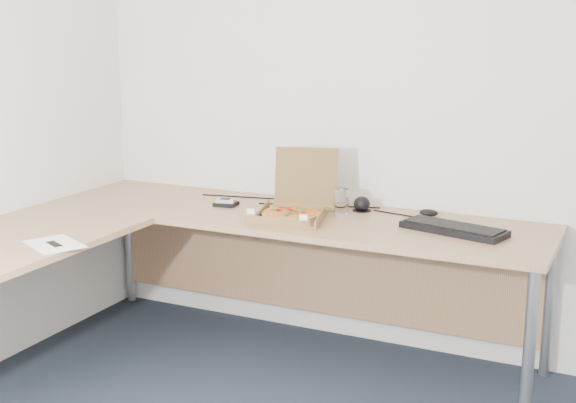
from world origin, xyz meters
The scene contains 11 objects.
room_shell centered at (0.00, 0.00, 1.25)m, with size 3.50×3.50×2.50m, color silver, non-canonical shape.
desk centered at (-0.82, 0.97, 0.70)m, with size 2.50×2.20×0.73m.
pizza_box centered at (-0.45, 1.32, 0.77)m, with size 0.31×0.36×0.31m.
drinking_glass centered at (-0.27, 1.50, 0.79)m, with size 0.07×0.07×0.12m, color white.
keyboard centered at (0.31, 1.40, 0.74)m, with size 0.46×0.16×0.03m, color black.
mouse centered at (0.13, 1.64, 0.75)m, with size 0.09×0.06×0.03m, color black.
wallet centered at (-0.86, 1.41, 0.74)m, with size 0.11×0.09×0.02m, color black.
phone centered at (-0.86, 1.41, 0.76)m, with size 0.10×0.05×0.02m, color #B2B5BA.
paper_sheet centered at (-1.16, 0.49, 0.73)m, with size 0.26×0.19×0.00m, color white.
dome_speaker centered at (-0.20, 1.61, 0.77)m, with size 0.09×0.09×0.08m, color black.
cable_bundle centered at (-0.43, 1.61, 0.73)m, with size 0.67×0.04×0.01m, color black, non-canonical shape.
Camera 1 is at (1.07, -1.91, 1.62)m, focal length 48.37 mm.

